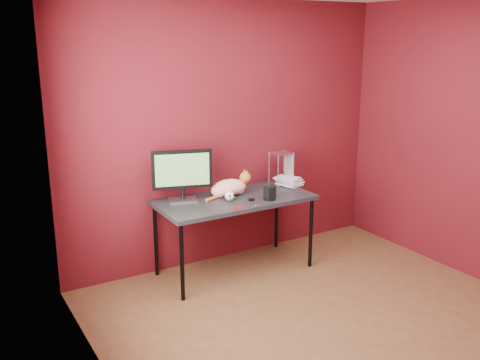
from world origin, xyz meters
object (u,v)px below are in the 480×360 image
desk (235,203)px  monitor (182,173)px  skull_mug (230,196)px  speaker (270,194)px  book_stack (284,140)px  cat (229,187)px

desk → monitor: 0.59m
skull_mug → speaker: speaker is taller
monitor → speaker: 0.84m
desk → book_stack: (0.63, 0.09, 0.53)m
cat → skull_mug: size_ratio=5.41×
monitor → cat: monitor is taller
desk → speaker: bearing=-40.1°
desk → speaker: speaker is taller
desk → monitor: bearing=160.5°
speaker → book_stack: 0.64m
skull_mug → speaker: size_ratio=0.75×
desk → skull_mug: (-0.08, -0.05, 0.10)m
desk → skull_mug: bearing=-147.0°
monitor → cat: (0.46, -0.07, -0.19)m
cat → speaker: (0.26, -0.31, -0.02)m
cat → book_stack: book_stack is taller
skull_mug → book_stack: (0.71, 0.14, 0.43)m
cat → speaker: bearing=-45.0°
monitor → cat: size_ratio=1.05×
speaker → monitor: bearing=147.4°
skull_mug → cat: bearing=62.6°
monitor → cat: 0.50m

